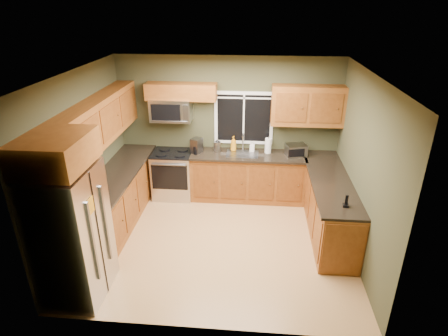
# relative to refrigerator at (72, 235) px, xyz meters

# --- Properties ---
(floor) EXTENTS (4.20, 4.20, 0.00)m
(floor) POSITION_rel_refrigerator_xyz_m (1.74, 1.30, -0.90)
(floor) COLOR tan
(floor) RESTS_ON ground
(ceiling) EXTENTS (4.20, 4.20, 0.00)m
(ceiling) POSITION_rel_refrigerator_xyz_m (1.74, 1.30, 1.80)
(ceiling) COLOR white
(ceiling) RESTS_ON back_wall
(back_wall) EXTENTS (4.20, 0.00, 4.20)m
(back_wall) POSITION_rel_refrigerator_xyz_m (1.74, 3.10, 0.45)
(back_wall) COLOR #3D3E26
(back_wall) RESTS_ON ground
(front_wall) EXTENTS (4.20, 0.00, 4.20)m
(front_wall) POSITION_rel_refrigerator_xyz_m (1.74, -0.50, 0.45)
(front_wall) COLOR #3D3E26
(front_wall) RESTS_ON ground
(left_wall) EXTENTS (0.00, 3.60, 3.60)m
(left_wall) POSITION_rel_refrigerator_xyz_m (-0.36, 1.30, 0.45)
(left_wall) COLOR #3D3E26
(left_wall) RESTS_ON ground
(right_wall) EXTENTS (0.00, 3.60, 3.60)m
(right_wall) POSITION_rel_refrigerator_xyz_m (3.84, 1.30, 0.45)
(right_wall) COLOR #3D3E26
(right_wall) RESTS_ON ground
(window) EXTENTS (1.12, 0.03, 1.02)m
(window) POSITION_rel_refrigerator_xyz_m (2.04, 3.08, 0.65)
(window) COLOR white
(window) RESTS_ON back_wall
(base_cabinets_left) EXTENTS (0.60, 2.65, 0.90)m
(base_cabinets_left) POSITION_rel_refrigerator_xyz_m (-0.06, 1.78, -0.45)
(base_cabinets_left) COLOR brown
(base_cabinets_left) RESTS_ON ground
(countertop_left) EXTENTS (0.65, 2.65, 0.04)m
(countertop_left) POSITION_rel_refrigerator_xyz_m (-0.04, 1.78, 0.02)
(countertop_left) COLOR black
(countertop_left) RESTS_ON base_cabinets_left
(base_cabinets_back) EXTENTS (2.17, 0.60, 0.90)m
(base_cabinets_back) POSITION_rel_refrigerator_xyz_m (2.15, 2.80, -0.45)
(base_cabinets_back) COLOR brown
(base_cabinets_back) RESTS_ON ground
(countertop_back) EXTENTS (2.17, 0.65, 0.04)m
(countertop_back) POSITION_rel_refrigerator_xyz_m (2.15, 2.78, 0.02)
(countertop_back) COLOR black
(countertop_back) RESTS_ON base_cabinets_back
(base_cabinets_peninsula) EXTENTS (0.60, 2.52, 0.90)m
(base_cabinets_peninsula) POSITION_rel_refrigerator_xyz_m (3.54, 1.84, -0.45)
(base_cabinets_peninsula) COLOR brown
(base_cabinets_peninsula) RESTS_ON ground
(countertop_peninsula) EXTENTS (0.65, 2.50, 0.04)m
(countertop_peninsula) POSITION_rel_refrigerator_xyz_m (3.51, 1.85, 0.02)
(countertop_peninsula) COLOR black
(countertop_peninsula) RESTS_ON base_cabinets_peninsula
(upper_cabinets_left) EXTENTS (0.33, 2.65, 0.72)m
(upper_cabinets_left) POSITION_rel_refrigerator_xyz_m (-0.20, 1.78, 0.96)
(upper_cabinets_left) COLOR brown
(upper_cabinets_left) RESTS_ON left_wall
(upper_cabinets_back_left) EXTENTS (1.30, 0.33, 0.30)m
(upper_cabinets_back_left) POSITION_rel_refrigerator_xyz_m (0.89, 2.94, 1.17)
(upper_cabinets_back_left) COLOR brown
(upper_cabinets_back_left) RESTS_ON back_wall
(upper_cabinets_back_right) EXTENTS (1.30, 0.33, 0.72)m
(upper_cabinets_back_right) POSITION_rel_refrigerator_xyz_m (3.19, 2.94, 0.96)
(upper_cabinets_back_right) COLOR brown
(upper_cabinets_back_right) RESTS_ON back_wall
(upper_cabinet_over_fridge) EXTENTS (0.72, 0.90, 0.38)m
(upper_cabinet_over_fridge) POSITION_rel_refrigerator_xyz_m (-0.00, 0.00, 1.13)
(upper_cabinet_over_fridge) COLOR brown
(upper_cabinet_over_fridge) RESTS_ON left_wall
(refrigerator) EXTENTS (0.74, 0.90, 1.80)m
(refrigerator) POSITION_rel_refrigerator_xyz_m (0.00, 0.00, 0.00)
(refrigerator) COLOR #B7B7BC
(refrigerator) RESTS_ON ground
(range) EXTENTS (0.76, 0.69, 0.94)m
(range) POSITION_rel_refrigerator_xyz_m (0.69, 2.77, -0.43)
(range) COLOR #B7B7BC
(range) RESTS_ON ground
(microwave) EXTENTS (0.76, 0.41, 0.42)m
(microwave) POSITION_rel_refrigerator_xyz_m (0.69, 2.91, 0.83)
(microwave) COLOR #B7B7BC
(microwave) RESTS_ON back_wall
(sink) EXTENTS (0.60, 0.42, 0.36)m
(sink) POSITION_rel_refrigerator_xyz_m (2.04, 2.79, 0.05)
(sink) COLOR slate
(sink) RESTS_ON countertop_back
(toaster_oven) EXTENTS (0.42, 0.36, 0.23)m
(toaster_oven) POSITION_rel_refrigerator_xyz_m (3.03, 2.77, 0.15)
(toaster_oven) COLOR #B7B7BC
(toaster_oven) RESTS_ON countertop_back
(coffee_maker) EXTENTS (0.24, 0.27, 0.28)m
(coffee_maker) POSITION_rel_refrigerator_xyz_m (1.17, 2.77, 0.17)
(coffee_maker) COLOR slate
(coffee_maker) RESTS_ON countertop_back
(kettle) EXTENTS (0.16, 0.16, 0.24)m
(kettle) POSITION_rel_refrigerator_xyz_m (1.55, 2.86, 0.15)
(kettle) COLOR #B7B7BC
(kettle) RESTS_ON countertop_back
(paper_towel_roll) EXTENTS (0.15, 0.15, 0.32)m
(paper_towel_roll) POSITION_rel_refrigerator_xyz_m (2.52, 2.88, 0.18)
(paper_towel_roll) COLOR white
(paper_towel_roll) RESTS_ON countertop_back
(soap_bottle_a) EXTENTS (0.14, 0.14, 0.29)m
(soap_bottle_a) POSITION_rel_refrigerator_xyz_m (1.86, 2.93, 0.19)
(soap_bottle_a) COLOR orange
(soap_bottle_a) RESTS_ON countertop_back
(soap_bottle_b) EXTENTS (0.10, 0.10, 0.20)m
(soap_bottle_b) POSITION_rel_refrigerator_xyz_m (2.22, 2.94, 0.14)
(soap_bottle_b) COLOR white
(soap_bottle_b) RESTS_ON countertop_back
(cordless_phone) EXTENTS (0.09, 0.09, 0.18)m
(cordless_phone) POSITION_rel_refrigerator_xyz_m (3.58, 0.95, 0.09)
(cordless_phone) COLOR black
(cordless_phone) RESTS_ON countertop_peninsula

